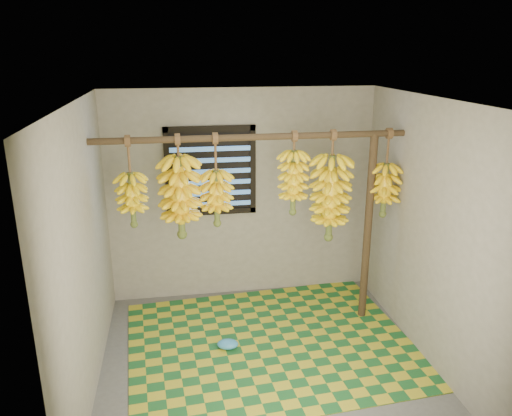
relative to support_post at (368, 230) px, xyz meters
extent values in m
cube|color=#4E4E4E|center=(-1.20, -0.70, -1.00)|extent=(3.00, 3.00, 0.01)
cube|color=silver|center=(-1.20, -0.70, 1.40)|extent=(3.00, 3.00, 0.01)
cube|color=slate|center=(-1.20, 0.80, 0.20)|extent=(3.00, 0.01, 2.40)
cube|color=slate|center=(-2.71, -0.70, 0.20)|extent=(0.01, 3.00, 2.40)
cube|color=slate|center=(0.30, -0.70, 0.20)|extent=(0.01, 3.00, 2.40)
cube|color=black|center=(-1.55, 0.78, 0.50)|extent=(1.00, 0.04, 1.00)
cylinder|color=#44301F|center=(-1.20, 0.00, 1.00)|extent=(3.00, 0.06, 0.06)
cylinder|color=#44301F|center=(0.00, 0.00, 0.00)|extent=(0.08, 0.08, 2.00)
cube|color=#185324|center=(-1.09, -0.36, -0.99)|extent=(2.89, 2.39, 0.01)
ellipsoid|color=#3283BD|center=(-1.52, -0.39, -0.95)|extent=(0.23, 0.19, 0.09)
cylinder|color=brown|center=(-2.35, 0.00, 0.85)|extent=(0.02, 0.02, 0.35)
cylinder|color=#4C5923|center=(-2.35, 0.00, 0.46)|extent=(0.05, 0.05, 0.49)
cylinder|color=brown|center=(-1.90, 0.00, 0.92)|extent=(0.02, 0.02, 0.22)
cylinder|color=#4C5923|center=(-1.90, 0.00, 0.47)|extent=(0.07, 0.07, 0.75)
cylinder|color=brown|center=(-1.56, 0.00, 0.85)|extent=(0.02, 0.02, 0.36)
cylinder|color=#4C5923|center=(-1.56, 0.00, 0.44)|extent=(0.05, 0.05, 0.51)
cylinder|color=brown|center=(-0.80, 0.00, 0.93)|extent=(0.02, 0.02, 0.20)
cylinder|color=#4C5923|center=(-0.80, 0.00, 0.56)|extent=(0.05, 0.05, 0.60)
cylinder|color=brown|center=(-0.42, 0.00, 0.90)|extent=(0.02, 0.02, 0.26)
cylinder|color=#4C5923|center=(-0.42, 0.00, 0.38)|extent=(0.06, 0.06, 0.83)
cylinder|color=brown|center=(0.15, 0.00, 0.85)|extent=(0.02, 0.02, 0.36)
cylinder|color=#4C5923|center=(0.15, 0.00, 0.44)|extent=(0.06, 0.06, 0.51)
camera|label=1|loc=(-1.95, -4.59, 1.79)|focal=35.00mm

